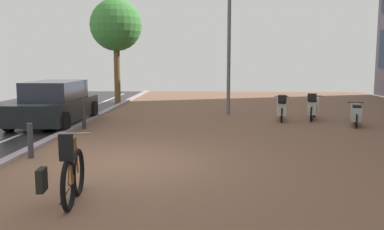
% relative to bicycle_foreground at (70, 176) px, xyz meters
% --- Properties ---
extents(ground, '(21.00, 40.00, 0.13)m').
position_rel_bicycle_foreground_xyz_m(ground, '(1.66, 2.46, -0.43)').
color(ground, '#252226').
extents(bicycle_foreground, '(0.63, 1.46, 1.14)m').
position_rel_bicycle_foreground_xyz_m(bicycle_foreground, '(0.00, 0.00, 0.00)').
color(bicycle_foreground, black).
rests_on(bicycle_foreground, ground).
extents(scooter_near, '(0.76, 1.69, 0.74)m').
position_rel_bicycle_foreground_xyz_m(scooter_near, '(6.88, 7.61, -0.03)').
color(scooter_near, black).
rests_on(scooter_near, ground).
extents(scooter_mid, '(0.82, 1.69, 1.01)m').
position_rel_bicycle_foreground_xyz_m(scooter_mid, '(5.81, 8.94, 0.05)').
color(scooter_mid, black).
rests_on(scooter_mid, ground).
extents(scooter_far, '(0.61, 1.84, 0.98)m').
position_rel_bicycle_foreground_xyz_m(scooter_far, '(4.66, 8.75, 0.03)').
color(scooter_far, black).
rests_on(scooter_far, ground).
extents(parked_car_near, '(1.88, 4.19, 1.44)m').
position_rel_bicycle_foreground_xyz_m(parked_car_near, '(-3.07, 7.68, 0.28)').
color(parked_car_near, black).
rests_on(parked_car_near, ground).
extents(lamp_post, '(0.20, 0.52, 6.11)m').
position_rel_bicycle_foreground_xyz_m(lamp_post, '(2.85, 10.41, 2.97)').
color(lamp_post, slate).
rests_on(lamp_post, ground).
extents(street_tree, '(2.49, 2.49, 5.07)m').
position_rel_bicycle_foreground_xyz_m(street_tree, '(-2.40, 14.23, 3.37)').
color(street_tree, brown).
rests_on(street_tree, ground).
extents(bollard_near, '(0.12, 0.12, 0.77)m').
position_rel_bicycle_foreground_xyz_m(bollard_near, '(-1.82, 2.78, -0.02)').
color(bollard_near, '#38383D').
rests_on(bollard_near, ground).
extents(bollard_far, '(0.12, 0.12, 0.90)m').
position_rel_bicycle_foreground_xyz_m(bollard_far, '(-1.82, 6.71, 0.04)').
color(bollard_far, '#38383D').
rests_on(bollard_far, ground).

